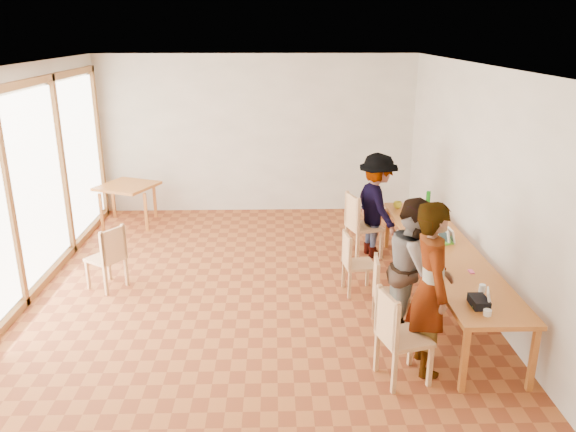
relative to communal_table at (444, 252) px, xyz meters
name	(u,v)px	position (x,y,z in m)	size (l,w,h in m)	color
ground	(251,303)	(-2.50, 0.02, -0.70)	(8.00, 8.00, 0.00)	#9E5226
wall_back	(257,135)	(-2.50, 4.02, 0.80)	(6.00, 0.10, 3.00)	beige
wall_front	(220,394)	(-2.50, -3.98, 0.80)	(6.00, 0.10, 3.00)	beige
wall_right	(489,192)	(0.50, 0.02, 0.80)	(0.10, 8.00, 3.00)	beige
window_wall	(6,195)	(-5.46, 0.02, 0.80)	(0.10, 8.00, 3.00)	white
ceiling	(246,66)	(-2.50, 0.02, 2.32)	(6.00, 8.00, 0.04)	white
communal_table	(444,252)	(0.00, 0.00, 0.00)	(0.80, 4.00, 0.75)	#B36A27
side_table	(127,189)	(-4.84, 3.22, -0.03)	(0.90, 0.90, 0.75)	#B36A27
chair_near	(396,327)	(-0.99, -1.73, -0.09)	(0.57, 0.57, 0.53)	tan
chair_mid	(384,286)	(-0.90, -0.65, -0.16)	(0.45, 0.45, 0.47)	tan
chair_far	(353,257)	(-1.13, 0.29, -0.18)	(0.44, 0.44, 0.45)	tan
chair_empty	(358,219)	(-0.88, 1.55, -0.07)	(0.60, 0.60, 0.55)	tan
chair_spare	(110,251)	(-4.43, 0.49, -0.15)	(0.59, 0.59, 0.48)	tan
person_near	(431,288)	(-0.60, -1.50, 0.22)	(0.67, 0.44, 1.85)	gray
person_mid	(414,268)	(-0.59, -0.79, 0.13)	(0.81, 0.63, 1.66)	gray
person_far	(377,206)	(-0.60, 1.61, 0.12)	(1.06, 0.61, 1.65)	gray
laptop_near	(485,301)	(-0.05, -1.56, 0.10)	(0.24, 0.25, 0.18)	#57B92C
laptop_mid	(441,239)	(0.00, 0.20, 0.10)	(0.28, 0.29, 0.19)	#57B92C
laptop_far	(448,238)	(0.11, 0.23, 0.10)	(0.20, 0.23, 0.18)	#57B92C
yellow_mug	(398,205)	(-0.25, 1.71, 0.10)	(0.13, 0.13, 0.10)	gold
green_bottle	(428,200)	(0.21, 1.67, 0.19)	(0.07, 0.07, 0.28)	#147D16
clear_glass	(482,289)	(0.03, -1.26, 0.09)	(0.07, 0.07, 0.09)	silver
condiment_cup	(487,313)	(-0.10, -1.77, 0.08)	(0.08, 0.08, 0.06)	white
pink_phone	(471,272)	(0.09, -0.74, 0.05)	(0.05, 0.10, 0.01)	#F24F92
black_pouch	(479,302)	(-0.11, -1.57, 0.09)	(0.16, 0.26, 0.09)	black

